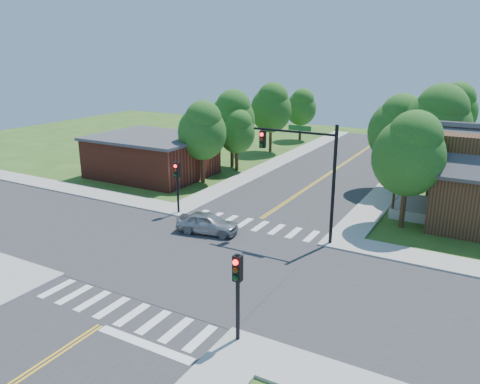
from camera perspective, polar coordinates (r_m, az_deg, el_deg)
The scene contains 25 objects.
ground at distance 26.34m, azimuth -4.90°, elevation -8.24°, with size 100.00×100.00×0.00m, color #2F5219.
road_ns at distance 26.33m, azimuth -4.91°, elevation -8.20°, with size 10.00×90.00×0.04m, color #2D2D30.
road_ew at distance 26.33m, azimuth -4.91°, elevation -8.19°, with size 90.00×10.00×0.04m, color #2D2D30.
intersection_patch at distance 26.34m, azimuth -4.90°, elevation -8.24°, with size 10.20×10.20×0.06m, color #2D2D30.
sidewalk_nw at distance 47.36m, azimuth -10.08°, elevation 3.07°, with size 40.00×40.00×0.14m.
crosswalk_north at distance 31.21m, azimuth 1.49°, elevation -3.98°, with size 8.85×2.00×0.01m.
crosswalk_south at distance 22.08m, azimuth -14.22°, elevation -13.88°, with size 8.85×2.00×0.01m.
centerline at distance 26.32m, azimuth -4.91°, elevation -8.15°, with size 0.30×90.00×0.01m.
stop_bar at distance 19.78m, azimuth -11.55°, elevation -17.81°, with size 4.60×0.45×0.09m, color white.
signal_mast_ne at distance 27.72m, azimuth 8.14°, elevation 3.56°, with size 5.30×0.42×7.20m.
signal_pole_se at distance 18.21m, azimuth -0.32°, elevation -10.90°, with size 0.34×0.42×3.80m.
signal_pole_nw at distance 32.78m, azimuth -7.68°, elevation 1.71°, with size 0.34×0.42×3.80m.
building_nw at distance 43.99m, azimuth -10.70°, elevation 4.41°, with size 10.40×8.40×3.73m.
tree_e_a at distance 31.26m, azimuth 20.01°, elevation 4.61°, with size 4.54×4.31×7.72m.
tree_e_b at distance 38.45m, azimuth 22.93°, elevation 7.60°, with size 5.23×4.97×8.90m.
tree_e_c at distance 46.34m, azimuth 23.50°, elevation 8.20°, with size 4.73×4.50×8.05m.
tree_e_d at distance 54.84m, azimuth 24.71°, elevation 9.24°, with size 4.77×4.53×8.11m.
tree_w_a at distance 40.33m, azimuth -4.61°, elevation 7.63°, with size 4.23×4.02×7.20m.
tree_w_b at distance 45.65m, azimuth -0.95°, elevation 9.17°, with size 4.52×4.30×7.69m.
tree_w_c at distance 53.15m, azimuth 3.86°, elevation 10.35°, with size 4.63×4.40×7.87m.
tree_w_d at distance 61.05m, azimuth 7.49°, elevation 10.32°, with size 3.90×3.71×6.64m.
tree_house at distance 39.83m, azimuth 18.77°, elevation 7.42°, with size 4.69×4.46×7.97m.
tree_bldg at distance 44.57m, azimuth -0.36°, elevation 7.52°, with size 3.52×3.35×5.99m.
car_silver at distance 29.66m, azimuth -3.99°, elevation -3.86°, with size 4.17×2.30×1.34m, color #A7AAAE.
car_dgrey at distance 51.31m, azimuth 17.41°, elevation 4.37°, with size 2.20×5.07×1.45m, color #2D3032.
Camera 1 is at (13.58, -19.62, 11.14)m, focal length 35.00 mm.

